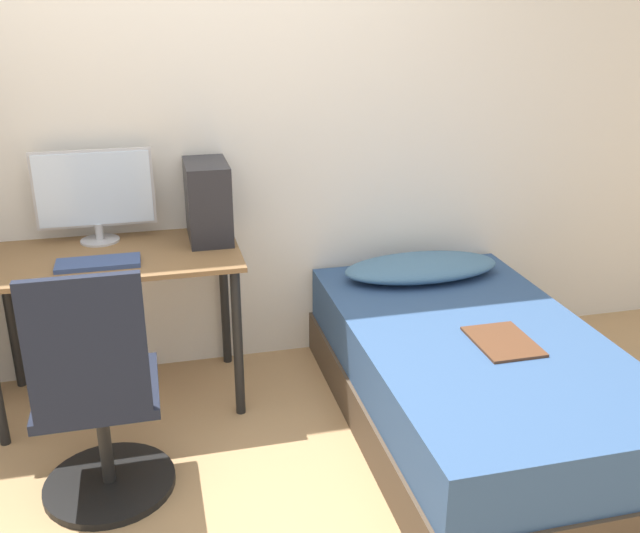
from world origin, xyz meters
The scene contains 9 objects.
wall_back centered at (0.00, 1.40, 1.25)m, with size 8.00×0.05×2.50m.
desk centered at (-0.35, 1.07, 0.63)m, with size 1.13×0.61×0.74m.
office_chair centered at (-0.41, 0.35, 0.38)m, with size 0.51×0.51×0.98m.
bed centered at (1.15, 0.46, 0.23)m, with size 1.06×1.82×0.47m.
pillow centered at (1.15, 1.11, 0.52)m, with size 0.80×0.36×0.11m.
magazine centered at (1.21, 0.35, 0.47)m, with size 0.24×0.32×0.01m.
monitor centered at (-0.41, 1.27, 0.97)m, with size 0.53×0.18×0.43m.
keyboard centered at (-0.40, 0.95, 0.75)m, with size 0.35×0.15×0.02m.
pc_tower centered at (0.10, 1.19, 0.92)m, with size 0.19×0.33×0.37m.
Camera 1 is at (-0.16, -2.03, 1.83)m, focal length 40.00 mm.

